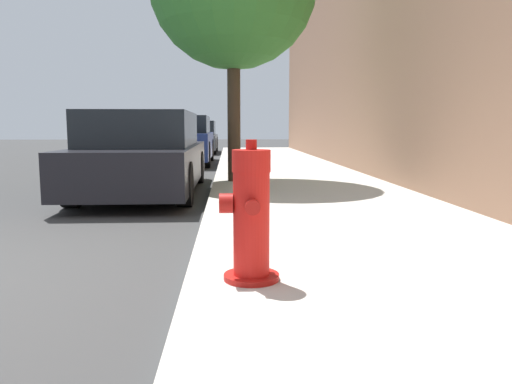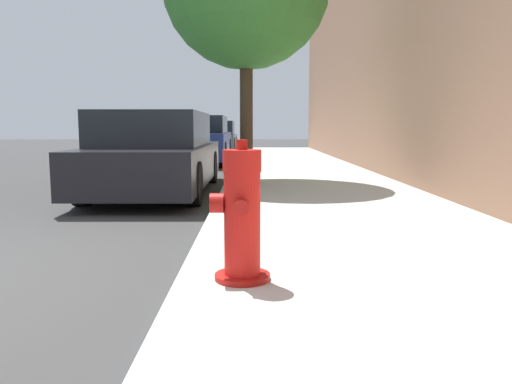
% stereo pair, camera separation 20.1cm
% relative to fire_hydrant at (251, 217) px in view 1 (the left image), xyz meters
% --- Properties ---
extents(sidewalk_slab, '(3.04, 40.00, 0.11)m').
position_rel_fire_hydrant_xyz_m(sidewalk_slab, '(1.10, 0.14, -0.45)').
color(sidewalk_slab, beige).
rests_on(sidewalk_slab, ground_plane).
extents(fire_hydrant, '(0.37, 0.37, 0.88)m').
position_rel_fire_hydrant_xyz_m(fire_hydrant, '(0.00, 0.00, 0.00)').
color(fire_hydrant, '#A91511').
rests_on(fire_hydrant, sidewalk_slab).
extents(parked_car_near, '(1.69, 4.53, 1.29)m').
position_rel_fire_hydrant_xyz_m(parked_car_near, '(-1.48, 4.99, 0.12)').
color(parked_car_near, black).
rests_on(parked_car_near, ground_plane).
extents(parked_car_mid, '(1.73, 4.35, 1.37)m').
position_rel_fire_hydrant_xyz_m(parked_car_mid, '(-1.50, 11.41, 0.16)').
color(parked_car_mid, navy).
rests_on(parked_car_mid, ground_plane).
extents(parked_car_far, '(1.71, 3.87, 1.30)m').
position_rel_fire_hydrant_xyz_m(parked_car_far, '(-1.50, 17.52, 0.12)').
color(parked_car_far, '#4C5156').
rests_on(parked_car_far, ground_plane).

